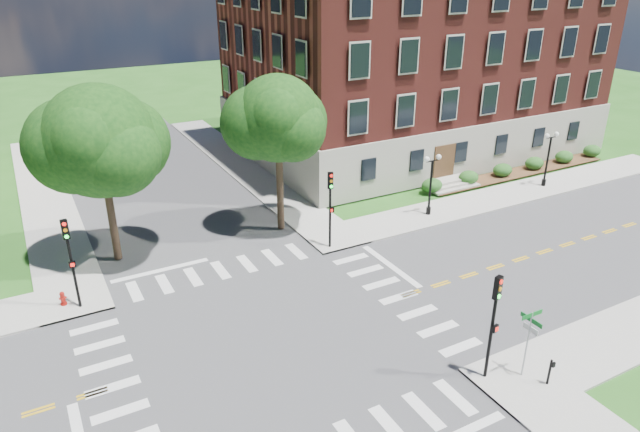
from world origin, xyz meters
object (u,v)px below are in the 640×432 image
traffic_signal_nw (70,253)px  traffic_signal_se (494,315)px  traffic_signal_ne (330,200)px  twin_lamp_east (548,156)px  street_sign_pole (529,332)px  push_button_post (550,371)px  twin_lamp_west (431,181)px  fire_hydrant (63,299)px

traffic_signal_nw → traffic_signal_se: bearing=-44.1°
traffic_signal_ne → twin_lamp_east: bearing=3.3°
traffic_signal_ne → traffic_signal_nw: bearing=179.0°
traffic_signal_se → street_sign_pole: bearing=-25.4°
twin_lamp_east → push_button_post: 24.31m
street_sign_pole → push_button_post: 1.84m
traffic_signal_se → twin_lamp_east: traffic_signal_se is taller
twin_lamp_east → street_sign_pole: bearing=-140.3°
twin_lamp_west → street_sign_pole: size_ratio=1.36×
twin_lamp_west → fire_hydrant: (-23.44, -0.23, -2.06)m
twin_lamp_west → push_button_post: bearing=-112.3°
traffic_signal_ne → fire_hydrant: (-15.05, 0.83, -2.72)m
traffic_signal_se → street_sign_pole: 1.80m
twin_lamp_east → street_sign_pole: twin_lamp_east is taller
traffic_signal_nw → twin_lamp_west: 22.75m
traffic_signal_nw → traffic_signal_ne: bearing=-1.0°
twin_lamp_east → traffic_signal_nw: bearing=-178.5°
traffic_signal_se → push_button_post: 3.45m
traffic_signal_se → traffic_signal_nw: 19.77m
traffic_signal_se → twin_lamp_west: traffic_signal_se is taller
traffic_signal_ne → push_button_post: bearing=-83.3°
traffic_signal_se → street_sign_pole: size_ratio=1.55×
traffic_signal_nw → push_button_post: size_ratio=4.00×
push_button_post → fire_hydrant: (-16.81, 15.94, -0.33)m
traffic_signal_nw → fire_hydrant: (-0.71, 0.58, -2.72)m
traffic_signal_nw → push_button_post: bearing=-43.6°
twin_lamp_west → fire_hydrant: twin_lamp_west is taller
traffic_signal_ne → twin_lamp_west: (8.39, 1.05, -0.66)m
traffic_signal_se → twin_lamp_west: size_ratio=1.13×
twin_lamp_west → fire_hydrant: size_ratio=5.64×
traffic_signal_ne → twin_lamp_east: size_ratio=1.13×
traffic_signal_se → traffic_signal_nw: bearing=135.9°
traffic_signal_se → fire_hydrant: bearing=136.1°
twin_lamp_east → traffic_signal_se: bearing=-143.6°
push_button_post → street_sign_pole: bearing=118.0°
traffic_signal_nw → fire_hydrant: size_ratio=6.40×
street_sign_pole → push_button_post: street_sign_pole is taller
traffic_signal_ne → push_button_post: traffic_signal_ne is taller
traffic_signal_ne → twin_lamp_west: traffic_signal_ne is taller
street_sign_pole → traffic_signal_ne: bearing=95.1°
street_sign_pole → fire_hydrant: street_sign_pole is taller
twin_lamp_west → traffic_signal_ne: bearing=-172.8°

